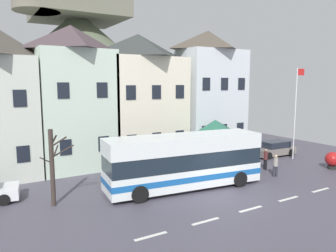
# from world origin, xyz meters

# --- Properties ---
(ground_plane) EXTENTS (40.00, 60.00, 0.07)m
(ground_plane) POSITION_xyz_m (0.00, -0.00, -0.03)
(ground_plane) COLOR #4B4755
(townhouse_01) EXTENTS (5.51, 5.76, 11.03)m
(townhouse_01) POSITION_xyz_m (-5.66, 11.85, 5.51)
(townhouse_01) COLOR silver
(townhouse_01) RESTS_ON ground_plane
(townhouse_02) EXTENTS (6.65, 6.58, 10.83)m
(townhouse_02) POSITION_xyz_m (0.22, 12.26, 5.42)
(townhouse_02) COLOR silver
(townhouse_02) RESTS_ON ground_plane
(townhouse_03) EXTENTS (6.18, 5.09, 11.57)m
(townhouse_03) POSITION_xyz_m (7.24, 11.51, 5.78)
(townhouse_03) COLOR silver
(townhouse_03) RESTS_ON ground_plane
(hilltop_castle) EXTENTS (38.76, 38.76, 23.49)m
(hilltop_castle) POSITION_xyz_m (1.00, 33.86, 8.89)
(hilltop_castle) COLOR #5E6851
(hilltop_castle) RESTS_ON ground_plane
(transit_bus) EXTENTS (10.29, 3.64, 3.41)m
(transit_bus) POSITION_xyz_m (-1.17, 2.80, 1.72)
(transit_bus) COLOR white
(transit_bus) RESTS_ON ground_plane
(bus_shelter) EXTENTS (3.60, 3.60, 3.69)m
(bus_shelter) POSITION_xyz_m (4.30, 6.56, 3.03)
(bus_shelter) COLOR #473D33
(bus_shelter) RESTS_ON ground_plane
(parked_car_01) EXTENTS (4.17, 2.13, 1.27)m
(parked_car_01) POSITION_xyz_m (5.56, 6.34, 0.63)
(parked_car_01) COLOR navy
(parked_car_01) RESTS_ON ground_plane
(parked_car_02) EXTENTS (4.20, 2.12, 1.35)m
(parked_car_02) POSITION_xyz_m (10.94, 6.30, 0.66)
(parked_car_02) COLOR slate
(parked_car_02) RESTS_ON ground_plane
(pedestrian_00) EXTENTS (0.35, 0.33, 1.59)m
(pedestrian_00) POSITION_xyz_m (5.87, 1.64, 0.88)
(pedestrian_00) COLOR #2D2D38
(pedestrian_00) RESTS_ON ground_plane
(pedestrian_01) EXTENTS (0.39, 0.36, 1.66)m
(pedestrian_01) POSITION_xyz_m (6.75, 4.32, 0.89)
(pedestrian_01) COLOR #2D2D38
(pedestrian_01) RESTS_ON ground_plane
(pedestrian_02) EXTENTS (0.31, 0.35, 1.64)m
(pedestrian_02) POSITION_xyz_m (6.64, 3.28, 0.90)
(pedestrian_02) COLOR black
(pedestrian_02) RESTS_ON ground_plane
(public_bench) EXTENTS (1.55, 0.48, 0.87)m
(public_bench) POSITION_xyz_m (6.35, 9.04, 0.47)
(public_bench) COLOR #33473D
(public_bench) RESTS_ON ground_plane
(flagpole) EXTENTS (0.95, 0.10, 7.91)m
(flagpole) POSITION_xyz_m (11.53, 4.56, 4.54)
(flagpole) COLOR silver
(flagpole) RESTS_ON ground_plane
(harbour_buoy) EXTENTS (1.10, 1.10, 1.35)m
(harbour_buoy) POSITION_xyz_m (11.29, 0.78, 0.75)
(harbour_buoy) COLOR black
(harbour_buoy) RESTS_ON ground_plane
(bare_tree_01) EXTENTS (1.72, 1.66, 4.23)m
(bare_tree_01) POSITION_xyz_m (-8.90, 3.99, 2.24)
(bare_tree_01) COLOR #382D28
(bare_tree_01) RESTS_ON ground_plane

